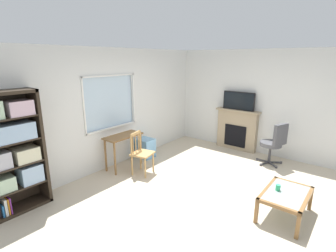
{
  "coord_description": "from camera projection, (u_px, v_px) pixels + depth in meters",
  "views": [
    {
      "loc": [
        -3.55,
        -1.94,
        2.39
      ],
      "look_at": [
        0.09,
        0.95,
        1.14
      ],
      "focal_mm": 27.06,
      "sensor_mm": 36.0,
      "label": 1
    }
  ],
  "objects": [
    {
      "name": "tv",
      "position": [
        239.0,
        101.0,
        6.55
      ],
      "size": [
        0.06,
        0.84,
        0.47
      ],
      "color": "black",
      "rests_on": "fireplace"
    },
    {
      "name": "ground",
      "position": [
        207.0,
        198.0,
        4.47
      ],
      "size": [
        6.58,
        5.96,
        0.02
      ],
      "primitive_type": "cube",
      "color": "beige"
    },
    {
      "name": "office_chair",
      "position": [
        274.0,
        142.0,
        5.73
      ],
      "size": [
        0.58,
        0.62,
        1.0
      ],
      "color": "#4C4C51",
      "rests_on": "ground"
    },
    {
      "name": "wooden_chair",
      "position": [
        141.0,
        153.0,
        5.32
      ],
      "size": [
        0.5,
        0.48,
        0.9
      ],
      "color": "tan",
      "rests_on": "ground"
    },
    {
      "name": "coffee_table",
      "position": [
        286.0,
        196.0,
        3.88
      ],
      "size": [
        0.93,
        0.61,
        0.41
      ],
      "color": "#8C9E99",
      "rests_on": "ground"
    },
    {
      "name": "wall_right",
      "position": [
        267.0,
        103.0,
        6.28
      ],
      "size": [
        0.12,
        5.16,
        2.61
      ],
      "primitive_type": "cube",
      "color": "silver",
      "rests_on": "ground"
    },
    {
      "name": "sippy_cup",
      "position": [
        278.0,
        188.0,
        3.92
      ],
      "size": [
        0.07,
        0.07,
        0.09
      ],
      "primitive_type": "cylinder",
      "color": "#33B770",
      "rests_on": "coffee_table"
    },
    {
      "name": "wall_back_with_window",
      "position": [
        112.0,
        109.0,
        5.63
      ],
      "size": [
        5.58,
        0.15,
        2.61
      ],
      "color": "silver",
      "rests_on": "ground"
    },
    {
      "name": "bookshelf",
      "position": [
        10.0,
        150.0,
        3.89
      ],
      "size": [
        0.9,
        0.38,
        1.93
      ],
      "color": "#2D2319",
      "rests_on": "ground"
    },
    {
      "name": "fireplace",
      "position": [
        237.0,
        129.0,
        6.77
      ],
      "size": [
        0.26,
        1.16,
        1.08
      ],
      "color": "tan",
      "rests_on": "ground"
    },
    {
      "name": "plastic_drawer_unit",
      "position": [
        145.0,
        148.0,
        6.27
      ],
      "size": [
        0.35,
        0.4,
        0.47
      ],
      "primitive_type": "cube",
      "color": "#72ADDB",
      "rests_on": "ground"
    },
    {
      "name": "desk_under_window",
      "position": [
        123.0,
        142.0,
        5.58
      ],
      "size": [
        0.87,
        0.41,
        0.76
      ],
      "color": "brown",
      "rests_on": "ground"
    }
  ]
}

